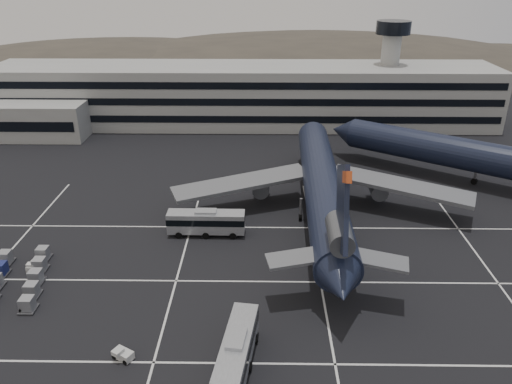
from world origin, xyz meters
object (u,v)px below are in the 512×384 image
bus_near (237,352)px  bus_far (206,221)px  trijet_main (322,186)px  tug_a (33,266)px  uld_cluster (16,279)px

bus_near → bus_far: bus_near is taller
trijet_main → tug_a: 41.98m
bus_near → uld_cluster: bearing=161.7°
uld_cluster → tug_a: bearing=78.7°
trijet_main → bus_near: 34.70m
bus_near → tug_a: bearing=155.9°
uld_cluster → trijet_main: bearing=25.7°
trijet_main → uld_cluster: size_ratio=4.00×
tug_a → trijet_main: bearing=22.2°
bus_near → uld_cluster: (-27.83, 13.67, -1.35)m
trijet_main → uld_cluster: 43.87m
trijet_main → uld_cluster: (-39.32, -18.93, -4.41)m
bus_near → tug_a: (-27.18, 16.96, -1.64)m
bus_far → uld_cluster: (-22.11, -12.89, -1.32)m
trijet_main → bus_near: bearing=-107.7°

